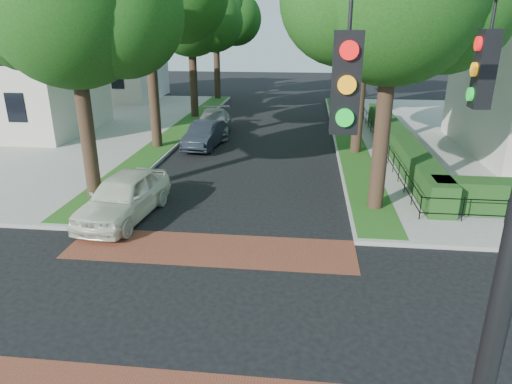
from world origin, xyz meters
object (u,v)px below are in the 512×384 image
parked_car_middle (205,135)px  parked_car_rear (214,123)px  traffic_signal (492,208)px  parked_car_front (124,196)px

parked_car_middle → parked_car_rear: size_ratio=0.84×
traffic_signal → parked_car_front: size_ratio=1.66×
parked_car_front → parked_car_rear: parked_car_front is taller
traffic_signal → parked_car_front: 13.49m
traffic_signal → parked_car_middle: size_ratio=1.83×
traffic_signal → parked_car_front: bearing=131.0°
traffic_signal → parked_car_middle: 21.89m
parked_car_middle → parked_car_rear: parked_car_rear is taller
traffic_signal → parked_car_front: traffic_signal is taller
parked_car_middle → parked_car_rear: 3.22m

